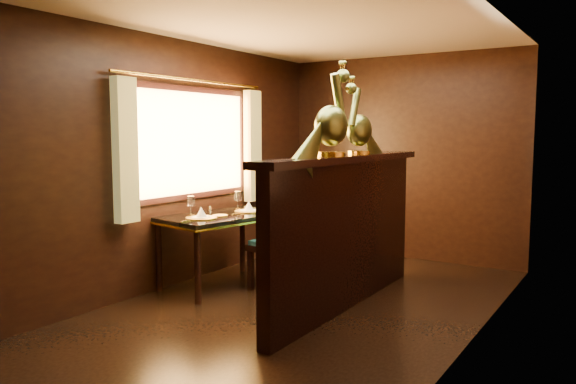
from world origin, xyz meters
name	(u,v)px	position (x,y,z in m)	size (l,w,h in m)	color
ground	(298,309)	(0.00, 0.00, 0.00)	(5.00, 5.00, 0.00)	black
room_shell	(291,130)	(-0.09, 0.02, 1.58)	(3.04, 5.04, 2.52)	black
partition	(346,228)	(0.32, 0.30, 0.71)	(0.26, 2.70, 1.36)	black
dining_table	(222,221)	(-1.05, 0.25, 0.67)	(0.98, 1.37, 0.94)	black
chair_left	(286,225)	(-0.40, 0.43, 0.66)	(0.48, 0.51, 1.27)	black
chair_right	(307,224)	(-0.12, 0.37, 0.70)	(0.49, 0.54, 1.35)	black
peacock_left	(331,108)	(0.33, 0.00, 1.76)	(0.25, 0.68, 0.81)	#1A4E34
peacock_right	(359,116)	(0.33, 0.54, 1.71)	(0.22, 0.58, 0.69)	#1A4E34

